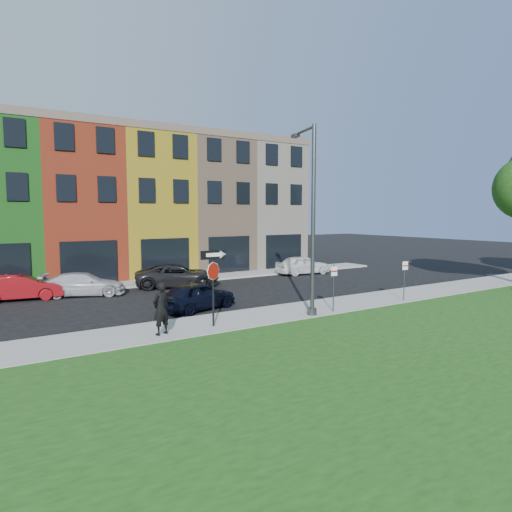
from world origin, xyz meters
TOP-DOWN VIEW (x-y plane):
  - ground at (0.00, 0.00)m, footprint 120.00×120.00m
  - sidewalk_near at (2.00, 3.00)m, footprint 40.00×3.00m
  - sidewalk_far at (-3.00, 15.00)m, footprint 40.00×2.40m
  - rowhouse_block at (-2.50, 21.18)m, footprint 30.00×10.12m
  - stop_sign at (-3.53, 2.48)m, footprint 1.05×0.10m
  - man at (-5.70, 2.41)m, footprint 0.99×0.91m
  - sedan_near at (-2.55, 5.99)m, footprint 3.78×4.84m
  - parked_car_red at (-9.14, 13.19)m, footprint 2.59×4.48m
  - parked_car_silver at (-6.11, 12.76)m, footprint 4.55×5.51m
  - parked_car_dark at (-0.65, 12.69)m, footprint 5.50×6.52m
  - parked_car_white at (9.45, 13.07)m, footprint 2.49×4.45m
  - street_lamp at (1.02, 2.10)m, footprint 0.98×2.52m
  - parking_sign_a at (2.19, 1.89)m, footprint 0.32×0.09m
  - parking_sign_b at (6.97, 1.89)m, footprint 0.32×0.12m

SIDE VIEW (x-z plane):
  - ground at x=0.00m, z-range 0.00..0.00m
  - sidewalk_near at x=2.00m, z-range 0.00..0.12m
  - sidewalk_far at x=-3.00m, z-range 0.00..0.12m
  - parked_car_silver at x=-6.11m, z-range 0.00..1.27m
  - parked_car_red at x=-9.14m, z-range 0.00..1.34m
  - sedan_near at x=-2.55m, z-range 0.00..1.35m
  - parked_car_white at x=9.45m, z-range 0.00..1.40m
  - parked_car_dark at x=-0.65m, z-range 0.00..1.40m
  - man at x=-5.70m, z-range 0.12..2.05m
  - parking_sign_b at x=6.97m, z-range 0.39..2.44m
  - parking_sign_a at x=2.19m, z-range 0.39..2.51m
  - stop_sign at x=-3.53m, z-range 0.75..3.71m
  - street_lamp at x=1.02m, z-range 0.15..8.25m
  - rowhouse_block at x=-2.50m, z-range -0.01..9.99m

